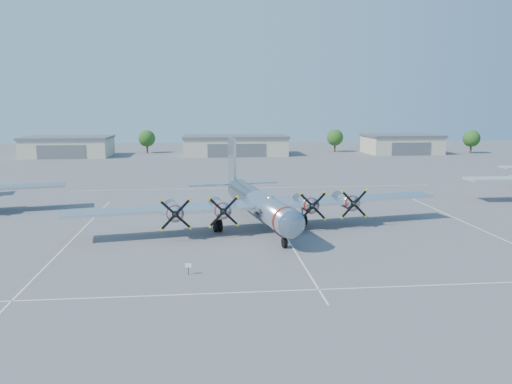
{
  "coord_description": "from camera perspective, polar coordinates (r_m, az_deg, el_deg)",
  "views": [
    {
      "loc": [
        -8.26,
        -56.76,
        13.55
      ],
      "look_at": [
        -2.21,
        2.59,
        3.2
      ],
      "focal_mm": 35.0,
      "sensor_mm": 36.0,
      "label": 1
    }
  ],
  "objects": [
    {
      "name": "tree_west",
      "position": [
        148.01,
        -12.37,
        6.0
      ],
      "size": [
        4.8,
        4.8,
        6.64
      ],
      "color": "#382619",
      "rests_on": "ground"
    },
    {
      "name": "ground",
      "position": [
        58.94,
        2.4,
        -3.46
      ],
      "size": [
        260.0,
        260.0,
        0.0
      ],
      "primitive_type": "plane",
      "color": "#515154",
      "rests_on": "ground"
    },
    {
      "name": "tree_east",
      "position": [
        150.02,
        9.02,
        6.16
      ],
      "size": [
        4.8,
        4.8,
        6.64
      ],
      "color": "#382619",
      "rests_on": "ground"
    },
    {
      "name": "hangar_west",
      "position": [
        143.92,
        -20.67,
        4.89
      ],
      "size": [
        22.6,
        14.6,
        5.4
      ],
      "color": "#BEB297",
      "rests_on": "ground"
    },
    {
      "name": "parking_lines",
      "position": [
        57.25,
        2.65,
        -3.85
      ],
      "size": [
        60.0,
        50.08,
        0.01
      ],
      "color": "silver",
      "rests_on": "ground"
    },
    {
      "name": "main_bomber_b29",
      "position": [
        57.55,
        0.06,
        -3.78
      ],
      "size": [
        46.04,
        35.38,
        9.22
      ],
      "primitive_type": null,
      "rotation": [
        0.0,
        0.0,
        0.18
      ],
      "color": "silver",
      "rests_on": "ground"
    },
    {
      "name": "hangar_center",
      "position": [
        139.39,
        -2.41,
        5.37
      ],
      "size": [
        28.6,
        14.6,
        5.4
      ],
      "color": "#BEB297",
      "rests_on": "ground"
    },
    {
      "name": "info_placard",
      "position": [
        41.22,
        -7.74,
        -8.45
      ],
      "size": [
        0.5,
        0.16,
        0.97
      ],
      "rotation": [
        0.0,
        0.0,
        -0.26
      ],
      "color": "black",
      "rests_on": "ground"
    },
    {
      "name": "hangar_east",
      "position": [
        150.09,
        16.29,
        5.31
      ],
      "size": [
        20.6,
        14.6,
        5.4
      ],
      "color": "#BEB297",
      "rests_on": "ground"
    },
    {
      "name": "tree_far_east",
      "position": [
        156.86,
        23.4,
        5.63
      ],
      "size": [
        4.8,
        4.8,
        6.64
      ],
      "color": "#382619",
      "rests_on": "ground"
    }
  ]
}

